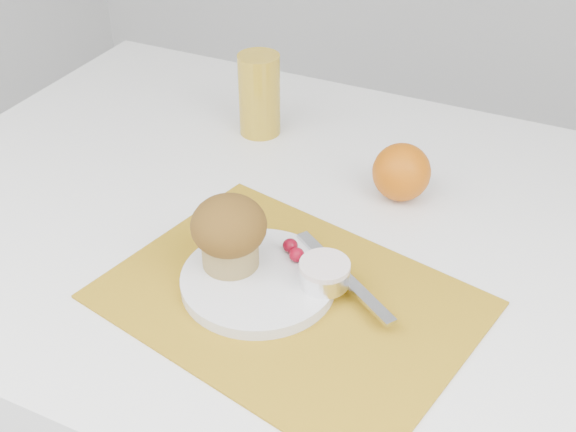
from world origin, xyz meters
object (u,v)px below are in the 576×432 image
at_px(table, 317,411).
at_px(orange, 401,172).
at_px(plate, 258,280).
at_px(muffin, 229,232).
at_px(juice_glass, 259,95).

distance_m(table, orange, 0.43).
relative_size(plate, orange, 2.28).
xyz_separation_m(table, plate, (-0.02, -0.15, 0.39)).
bearing_deg(muffin, orange, 62.25).
bearing_deg(juice_glass, muffin, -68.55).
distance_m(orange, muffin, 0.28).
relative_size(plate, muffin, 2.02).
xyz_separation_m(juice_glass, muffin, (0.13, -0.32, 0.00)).
height_order(table, orange, orange).
bearing_deg(orange, table, -123.84).
height_order(plate, orange, orange).
bearing_deg(orange, muffin, -117.75).
bearing_deg(muffin, table, 67.17).
height_order(table, juice_glass, juice_glass).
distance_m(table, muffin, 0.46).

